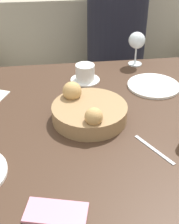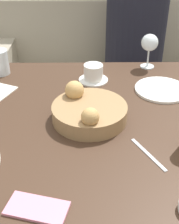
# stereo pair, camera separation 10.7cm
# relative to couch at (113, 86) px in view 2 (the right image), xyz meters

# --- Properties ---
(dining_table) EXTENTS (1.45, 1.00, 0.76)m
(dining_table) POSITION_rel_couch_xyz_m (-0.10, -1.09, 0.35)
(dining_table) COLOR #3D281C
(dining_table) RESTS_ON ground_plane
(couch) EXTENTS (1.63, 0.70, 0.89)m
(couch) POSITION_rel_couch_xyz_m (0.00, 0.00, 0.00)
(couch) COLOR #9E937F
(couch) RESTS_ON ground_plane
(seated_person) EXTENTS (0.36, 0.46, 1.21)m
(seated_person) POSITION_rel_couch_xyz_m (0.11, -0.15, 0.19)
(seated_person) COLOR #23232D
(seated_person) RESTS_ON ground_plane
(bread_basket) EXTENTS (0.26, 0.26, 0.11)m
(bread_basket) POSITION_rel_couch_xyz_m (-0.18, -1.07, 0.48)
(bread_basket) COLOR #99754C
(bread_basket) RESTS_ON dining_table
(plate_far_center) EXTENTS (0.21, 0.21, 0.01)m
(plate_far_center) POSITION_rel_couch_xyz_m (0.11, -0.87, 0.45)
(plate_far_center) COLOR white
(plate_far_center) RESTS_ON dining_table
(wine_glass) EXTENTS (0.08, 0.08, 0.16)m
(wine_glass) POSITION_rel_couch_xyz_m (0.09, -0.64, 0.55)
(wine_glass) COLOR silver
(wine_glass) RESTS_ON dining_table
(coffee_cup) EXTENTS (0.12, 0.12, 0.07)m
(coffee_cup) POSITION_rel_couch_xyz_m (-0.16, -0.78, 0.48)
(coffee_cup) COLOR white
(coffee_cup) RESTS_ON dining_table
(knife_silver) EXTENTS (0.09, 0.15, 0.00)m
(knife_silver) POSITION_rel_couch_xyz_m (-0.01, -1.26, 0.44)
(knife_silver) COLOR #B7B7BC
(knife_silver) RESTS_ON dining_table
(cell_phone) EXTENTS (0.16, 0.11, 0.01)m
(cell_phone) POSITION_rel_couch_xyz_m (-0.31, -1.46, 0.45)
(cell_phone) COLOR pink
(cell_phone) RESTS_ON dining_table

